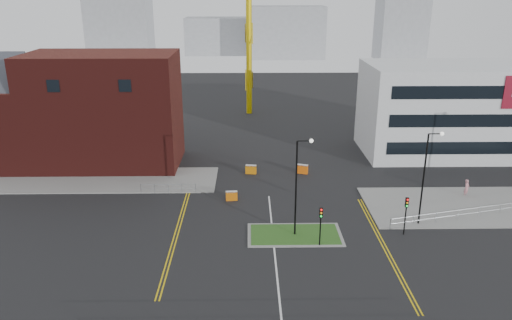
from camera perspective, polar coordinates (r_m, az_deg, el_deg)
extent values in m
plane|color=black|center=(39.17, 2.52, -14.03)|extent=(200.00, 200.00, 0.00)
cube|color=slate|center=(61.39, -17.73, -2.19)|extent=(28.00, 8.00, 0.12)
cube|color=slate|center=(56.79, 24.47, -4.79)|extent=(24.00, 10.00, 0.12)
cube|color=slate|center=(46.19, 4.44, -8.51)|extent=(8.60, 4.60, 0.08)
cube|color=#224617|center=(46.18, 4.44, -8.49)|extent=(8.00, 4.00, 0.12)
cube|color=#471411|center=(64.91, -16.90, 5.46)|extent=(18.00, 10.00, 14.00)
cube|color=black|center=(60.73, -22.17, 7.85)|extent=(1.40, 0.10, 1.40)
cube|color=black|center=(58.34, -14.75, 8.21)|extent=(1.40, 0.10, 1.40)
cube|color=#471411|center=(69.62, -26.29, 3.47)|extent=(6.00, 10.00, 10.00)
cube|color=#2D3038|center=(68.61, -26.90, 7.49)|extent=(6.40, 8.49, 8.49)
cube|color=silver|center=(72.27, 22.17, 5.38)|extent=(25.00, 12.00, 12.00)
cube|color=black|center=(67.82, 23.69, 1.26)|extent=(22.00, 0.10, 1.60)
cube|color=black|center=(66.93, 24.09, 4.12)|extent=(22.00, 0.10, 1.60)
cube|color=black|center=(66.21, 24.50, 7.04)|extent=(22.00, 0.10, 1.60)
cylinder|color=yellow|center=(87.79, -0.83, 17.04)|extent=(1.00, 1.00, 36.50)
cylinder|color=black|center=(44.30, 4.59, -3.39)|extent=(0.16, 0.16, 9.00)
cylinder|color=black|center=(42.85, 5.55, 2.19)|extent=(1.20, 0.10, 0.10)
sphere|color=silver|center=(42.92, 6.34, 2.19)|extent=(0.36, 0.36, 0.36)
cylinder|color=black|center=(48.73, 18.57, -2.24)|extent=(0.16, 0.16, 9.00)
cylinder|color=black|center=(47.56, 19.82, 2.84)|extent=(1.20, 0.10, 0.10)
sphere|color=silver|center=(47.78, 20.49, 2.83)|extent=(0.36, 0.36, 0.36)
cylinder|color=black|center=(43.99, 7.35, -7.97)|extent=(0.12, 0.12, 3.00)
cube|color=black|center=(43.25, 7.44, -5.96)|extent=(0.28, 0.22, 0.90)
sphere|color=red|center=(43.00, 7.48, -5.67)|extent=(0.18, 0.18, 0.18)
sphere|color=orange|center=(43.13, 7.47, -6.03)|extent=(0.18, 0.18, 0.18)
sphere|color=#0CCC33|center=(43.26, 7.45, -6.39)|extent=(0.18, 0.18, 0.18)
cylinder|color=black|center=(47.51, 16.67, -6.53)|extent=(0.12, 0.12, 3.00)
cube|color=black|center=(46.82, 16.86, -4.65)|extent=(0.28, 0.22, 0.90)
sphere|color=red|center=(46.59, 16.95, -4.37)|extent=(0.18, 0.18, 0.18)
sphere|color=orange|center=(46.71, 16.91, -4.71)|extent=(0.18, 0.18, 0.18)
sphere|color=#0CCC33|center=(46.83, 16.87, -5.05)|extent=(0.18, 0.18, 0.18)
cylinder|color=gray|center=(55.37, -10.02, -2.77)|extent=(6.00, 0.04, 0.04)
cylinder|color=gray|center=(55.56, -9.99, -3.25)|extent=(6.00, 0.04, 0.04)
cylinder|color=gray|center=(56.11, -13.02, -3.23)|extent=(0.05, 0.05, 1.10)
cylinder|color=gray|center=(55.16, -6.90, -3.26)|extent=(0.05, 0.05, 1.10)
cylinder|color=gray|center=(53.72, 24.25, -4.95)|extent=(19.01, 5.04, 0.04)
cylinder|color=gray|center=(53.91, 24.18, -5.44)|extent=(19.01, 5.04, 0.04)
cylinder|color=gray|center=(48.49, 15.08, -7.08)|extent=(0.05, 0.05, 1.10)
cube|color=silver|center=(40.86, 2.35, -12.50)|extent=(0.15, 30.00, 0.01)
cube|color=gold|center=(48.28, -9.00, -7.46)|extent=(0.12, 24.00, 0.01)
cube|color=gold|center=(48.23, -8.65, -7.47)|extent=(0.12, 24.00, 0.01)
cube|color=gold|center=(45.77, 14.19, -9.41)|extent=(0.12, 20.00, 0.01)
cube|color=gold|center=(45.85, 14.56, -9.39)|extent=(0.12, 20.00, 0.01)
cube|color=gray|center=(157.69, -15.30, 14.67)|extent=(18.00, 12.00, 22.00)
cube|color=gray|center=(163.74, 3.46, 14.37)|extent=(24.00, 12.00, 16.00)
cube|color=gray|center=(164.81, 16.35, 15.80)|extent=(14.00, 12.00, 28.00)
cube|color=gray|center=(173.52, -2.92, 13.98)|extent=(30.00, 12.00, 12.00)
imported|color=#C17C84|center=(58.41, 22.93, -2.97)|extent=(0.84, 0.80, 1.93)
cube|color=#C56E0A|center=(60.45, -0.58, -1.09)|extent=(1.35, 0.62, 1.08)
cube|color=silver|center=(60.28, -0.59, -0.65)|extent=(1.35, 0.62, 0.13)
cube|color=#C35F0A|center=(53.06, -2.80, -4.11)|extent=(1.25, 0.51, 1.01)
cube|color=silver|center=(52.88, -2.81, -3.66)|extent=(1.25, 0.51, 0.12)
cube|color=#E75D0C|center=(60.80, 5.32, -1.04)|extent=(1.40, 0.86, 1.11)
cube|color=silver|center=(60.63, 5.33, -0.59)|extent=(1.40, 0.86, 0.13)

